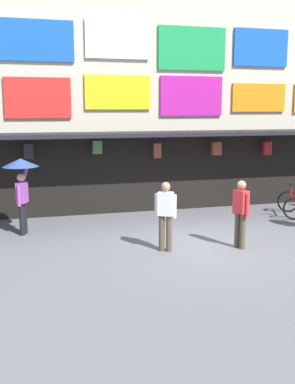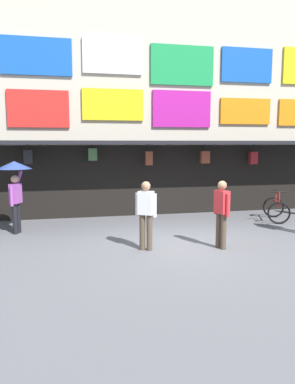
{
  "view_description": "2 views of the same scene",
  "coord_description": "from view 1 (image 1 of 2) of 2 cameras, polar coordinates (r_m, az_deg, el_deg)",
  "views": [
    {
      "loc": [
        -4.24,
        -10.53,
        3.39
      ],
      "look_at": [
        -1.09,
        0.93,
        1.22
      ],
      "focal_mm": 43.03,
      "sensor_mm": 36.0,
      "label": 1
    },
    {
      "loc": [
        -2.83,
        -8.91,
        2.59
      ],
      "look_at": [
        -0.68,
        0.95,
        1.24
      ],
      "focal_mm": 34.6,
      "sensor_mm": 36.0,
      "label": 2
    }
  ],
  "objects": [
    {
      "name": "pedestrian_in_blue",
      "position": [
        11.4,
        11.48,
        -2.24
      ],
      "size": [
        0.31,
        0.51,
        1.68
      ],
      "color": "brown",
      "rests_on": "ground"
    },
    {
      "name": "pedestrian_in_black",
      "position": [
        10.94,
        2.24,
        -2.56
      ],
      "size": [
        0.47,
        0.37,
        1.68
      ],
      "color": "brown",
      "rests_on": "ground"
    },
    {
      "name": "bicycle_parked",
      "position": [
        15.34,
        17.42,
        -1.41
      ],
      "size": [
        1.11,
        1.35,
        1.05
      ],
      "color": "black",
      "rests_on": "ground"
    },
    {
      "name": "pedestrian_with_umbrella",
      "position": [
        12.72,
        -15.4,
        2.07
      ],
      "size": [
        0.96,
        0.96,
        2.08
      ],
      "color": "black",
      "rests_on": "ground"
    },
    {
      "name": "shopfront",
      "position": [
        15.69,
        0.34,
        12.43
      ],
      "size": [
        18.0,
        2.6,
        8.0
      ],
      "color": "beige",
      "rests_on": "ground"
    },
    {
      "name": "ground_plane",
      "position": [
        11.85,
        6.34,
        -6.35
      ],
      "size": [
        80.0,
        80.0,
        0.0
      ],
      "primitive_type": "plane",
      "color": "slate"
    }
  ]
}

